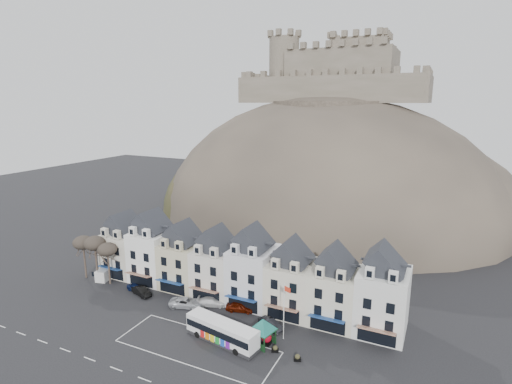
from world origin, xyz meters
TOP-DOWN VIEW (x-y plane):
  - ground at (0.00, 0.00)m, footprint 300.00×300.00m
  - coach_bay_markings at (2.00, 1.25)m, footprint 22.00×7.50m
  - townhouse_terrace at (0.15, 15.97)m, footprint 54.40×9.35m
  - castle_hill at (1.25, 68.95)m, footprint 100.00×76.00m
  - castle at (0.51, 75.93)m, footprint 50.20×22.20m
  - tree_left_far at (-29.00, 10.50)m, footprint 3.61×3.61m
  - tree_left_mid at (-26.00, 10.50)m, footprint 3.78×3.78m
  - tree_left_near at (-23.00, 10.50)m, footprint 3.43×3.43m
  - bus at (4.54, 3.58)m, footprint 11.34×4.43m
  - bus_shelter at (9.82, 5.46)m, footprint 5.91×5.91m
  - red_buoy at (10.26, 5.72)m, footprint 1.40×1.40m
  - flagpole at (11.96, 7.89)m, footprint 1.13×0.52m
  - white_van at (-25.41, 12.00)m, footprint 2.96×4.81m
  - planter_west at (12.00, 4.65)m, footprint 1.05×0.78m
  - planter_east at (15.29, 4.16)m, footprint 1.04×0.78m
  - car_navy at (-16.65, 10.13)m, footprint 4.08×2.46m
  - car_black at (-14.80, 9.50)m, footprint 4.62×2.81m
  - car_silver at (-5.60, 9.50)m, footprint 5.81×4.08m
  - car_white at (-2.06, 11.58)m, footprint 5.10×3.49m
  - car_maroon at (2.91, 12.00)m, footprint 4.79×2.84m
  - car_charcoal at (9.19, 9.60)m, footprint 4.36×3.02m

SIDE VIEW (x-z plane):
  - ground at x=0.00m, z-range 0.00..0.00m
  - coach_bay_markings at x=2.00m, z-range -0.01..0.01m
  - castle_hill at x=1.25m, z-range -33.89..34.11m
  - planter_east at x=15.29m, z-range -0.02..0.92m
  - planter_west at x=12.00m, z-range -0.02..0.93m
  - car_navy at x=-16.65m, z-range 0.00..1.30m
  - car_charcoal at x=9.19m, z-range 0.00..1.36m
  - car_white at x=-2.06m, z-range 0.00..1.37m
  - car_black at x=-14.80m, z-range 0.00..1.44m
  - car_silver at x=-5.60m, z-range 0.00..1.49m
  - car_maroon at x=2.91m, z-range 0.00..1.53m
  - red_buoy at x=10.26m, z-range 0.02..1.75m
  - white_van at x=-25.41m, z-range 0.00..2.05m
  - bus at x=4.54m, z-range 0.16..3.29m
  - bus_shelter at x=9.82m, z-range 1.07..4.93m
  - flagpole at x=11.96m, z-range 0.59..8.92m
  - townhouse_terrace at x=0.15m, z-range -0.60..11.20m
  - tree_left_near at x=-23.00m, z-range 2.64..10.47m
  - tree_left_far at x=-29.00m, z-range 2.78..11.02m
  - tree_left_mid at x=-26.00m, z-range 2.92..11.56m
  - castle at x=0.51m, z-range 29.19..51.19m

